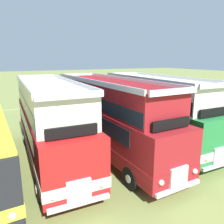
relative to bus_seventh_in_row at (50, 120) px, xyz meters
The scene contains 3 objects.
bus_seventh_in_row is the anchor object (origin of this frame).
bus_eighth_in_row 3.44m from the bus_seventh_in_row, ahead, with size 2.91×11.68×4.52m.
bus_ninth_in_row 6.89m from the bus_seventh_in_row, ahead, with size 2.71×10.32×4.52m.
Camera 1 is at (4.52, -11.63, 5.62)m, focal length 35.90 mm.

